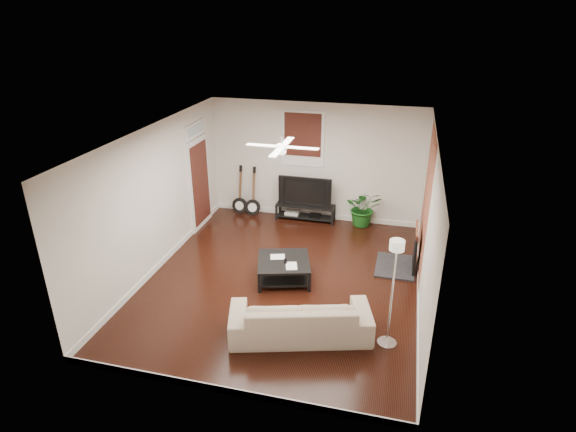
# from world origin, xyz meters

# --- Properties ---
(room) EXTENTS (5.01, 6.01, 2.81)m
(room) POSITION_xyz_m (0.00, 0.00, 1.40)
(room) COLOR black
(room) RESTS_ON ground
(brick_accent) EXTENTS (0.02, 2.20, 2.80)m
(brick_accent) POSITION_xyz_m (2.49, 1.00, 1.40)
(brick_accent) COLOR brown
(brick_accent) RESTS_ON floor
(fireplace) EXTENTS (0.80, 1.10, 0.92)m
(fireplace) POSITION_xyz_m (2.20, 1.00, 0.46)
(fireplace) COLOR black
(fireplace) RESTS_ON floor
(window_back) EXTENTS (1.00, 0.06, 1.30)m
(window_back) POSITION_xyz_m (-0.30, 2.97, 1.95)
(window_back) COLOR #38150F
(window_back) RESTS_ON wall_back
(door_left) EXTENTS (0.08, 1.00, 2.50)m
(door_left) POSITION_xyz_m (-2.46, 1.90, 1.25)
(door_left) COLOR white
(door_left) RESTS_ON wall_left
(tv_stand) EXTENTS (1.41, 0.38, 0.40)m
(tv_stand) POSITION_xyz_m (-0.17, 2.78, 0.20)
(tv_stand) COLOR black
(tv_stand) RESTS_ON floor
(tv) EXTENTS (1.27, 0.17, 0.73)m
(tv) POSITION_xyz_m (-0.17, 2.80, 0.76)
(tv) COLOR black
(tv) RESTS_ON tv_stand
(coffee_table) EXTENTS (1.19, 1.19, 0.40)m
(coffee_table) POSITION_xyz_m (0.01, 0.03, 0.20)
(coffee_table) COLOR black
(coffee_table) RESTS_ON floor
(sofa) EXTENTS (2.35, 1.44, 0.64)m
(sofa) POSITION_xyz_m (0.68, -1.51, 0.32)
(sofa) COLOR tan
(sofa) RESTS_ON floor
(floor_lamp) EXTENTS (0.37, 0.37, 1.80)m
(floor_lamp) POSITION_xyz_m (2.03, -1.41, 0.90)
(floor_lamp) COLOR silver
(floor_lamp) RESTS_ON floor
(potted_plant) EXTENTS (0.91, 0.82, 0.90)m
(potted_plant) POSITION_xyz_m (1.21, 2.82, 0.45)
(potted_plant) COLOR #185519
(potted_plant) RESTS_ON floor
(guitar_left) EXTENTS (0.39, 0.28, 1.23)m
(guitar_left) POSITION_xyz_m (-1.83, 2.75, 0.61)
(guitar_left) COLOR black
(guitar_left) RESTS_ON floor
(guitar_right) EXTENTS (0.40, 0.30, 1.23)m
(guitar_right) POSITION_xyz_m (-1.48, 2.72, 0.61)
(guitar_right) COLOR black
(guitar_right) RESTS_ON floor
(ceiling_fan) EXTENTS (1.24, 1.24, 0.32)m
(ceiling_fan) POSITION_xyz_m (0.00, 0.00, 2.60)
(ceiling_fan) COLOR white
(ceiling_fan) RESTS_ON ceiling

